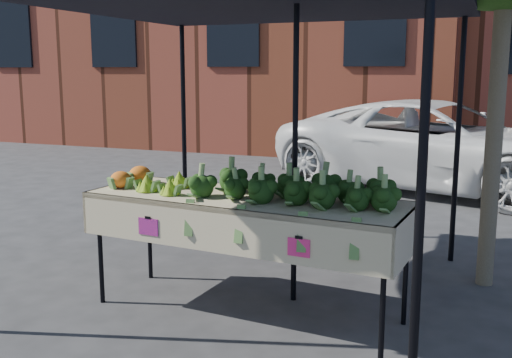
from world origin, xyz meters
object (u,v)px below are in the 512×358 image
table (246,256)px  canopy (257,127)px  street_tree (501,46)px  vehicle (444,26)px

table → canopy: bearing=102.2°
table → street_tree: (1.67, 1.34, 1.56)m
vehicle → street_tree: size_ratio=1.23×
table → vehicle: (0.86, 5.57, 2.02)m
street_tree → table: bearing=-141.1°
table → street_tree: bearing=38.9°
street_tree → vehicle: bearing=100.8°
table → street_tree: street_tree is taller
table → canopy: canopy is taller
table → canopy: (-0.10, 0.46, 0.92)m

